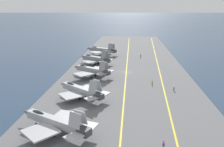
{
  "coord_description": "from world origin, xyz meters",
  "views": [
    {
      "loc": [
        -84.16,
        -1.51,
        23.52
      ],
      "look_at": [
        -11.25,
        4.38,
        2.9
      ],
      "focal_mm": 38.0,
      "sensor_mm": 36.0,
      "label": 1
    }
  ],
  "objects_px": {
    "parked_jet_nearest": "(55,122)",
    "parked_jet_second": "(81,90)",
    "crew_purple_vest": "(164,145)",
    "crew_yellow_vest": "(152,81)",
    "crew_white_vest": "(174,87)",
    "parked_jet_third": "(91,70)",
    "crew_brown_vest": "(141,56)",
    "parked_jet_fourth": "(95,59)",
    "parked_jet_fifth": "(101,50)"
  },
  "relations": [
    {
      "from": "parked_jet_second",
      "to": "parked_jet_third",
      "type": "bearing_deg",
      "value": 1.09
    },
    {
      "from": "crew_white_vest",
      "to": "parked_jet_fourth",
      "type": "bearing_deg",
      "value": 42.14
    },
    {
      "from": "crew_yellow_vest",
      "to": "parked_jet_fifth",
      "type": "bearing_deg",
      "value": 25.47
    },
    {
      "from": "parked_jet_fifth",
      "to": "crew_white_vest",
      "type": "relative_size",
      "value": 9.34
    },
    {
      "from": "parked_jet_third",
      "to": "crew_white_vest",
      "type": "xyz_separation_m",
      "value": [
        -11.74,
        -25.75,
        -1.44
      ]
    },
    {
      "from": "parked_jet_third",
      "to": "crew_brown_vest",
      "type": "relative_size",
      "value": 8.67
    },
    {
      "from": "crew_brown_vest",
      "to": "crew_white_vest",
      "type": "distance_m",
      "value": 45.87
    },
    {
      "from": "parked_jet_fifth",
      "to": "parked_jet_nearest",
      "type": "bearing_deg",
      "value": -179.55
    },
    {
      "from": "parked_jet_fourth",
      "to": "parked_jet_second",
      "type": "bearing_deg",
      "value": -177.02
    },
    {
      "from": "parked_jet_nearest",
      "to": "crew_yellow_vest",
      "type": "height_order",
      "value": "parked_jet_nearest"
    },
    {
      "from": "parked_jet_fourth",
      "to": "crew_yellow_vest",
      "type": "relative_size",
      "value": 8.33
    },
    {
      "from": "crew_yellow_vest",
      "to": "crew_brown_vest",
      "type": "relative_size",
      "value": 1.02
    },
    {
      "from": "parked_jet_second",
      "to": "parked_jet_nearest",
      "type": "bearing_deg",
      "value": 176.35
    },
    {
      "from": "crew_white_vest",
      "to": "parked_jet_third",
      "type": "bearing_deg",
      "value": 65.5
    },
    {
      "from": "parked_jet_nearest",
      "to": "parked_jet_fifth",
      "type": "relative_size",
      "value": 1.0
    },
    {
      "from": "parked_jet_third",
      "to": "crew_white_vest",
      "type": "distance_m",
      "value": 28.34
    },
    {
      "from": "parked_jet_second",
      "to": "crew_brown_vest",
      "type": "relative_size",
      "value": 8.73
    },
    {
      "from": "parked_jet_nearest",
      "to": "parked_jet_fourth",
      "type": "bearing_deg",
      "value": 0.84
    },
    {
      "from": "parked_jet_fourth",
      "to": "parked_jet_fifth",
      "type": "xyz_separation_m",
      "value": [
        19.6,
        -0.23,
        0.3
      ]
    },
    {
      "from": "crew_yellow_vest",
      "to": "crew_white_vest",
      "type": "relative_size",
      "value": 0.99
    },
    {
      "from": "crew_white_vest",
      "to": "crew_purple_vest",
      "type": "bearing_deg",
      "value": 167.29
    },
    {
      "from": "parked_jet_third",
      "to": "crew_yellow_vest",
      "type": "height_order",
      "value": "parked_jet_third"
    },
    {
      "from": "parked_jet_third",
      "to": "crew_yellow_vest",
      "type": "relative_size",
      "value": 8.54
    },
    {
      "from": "parked_jet_fourth",
      "to": "crew_brown_vest",
      "type": "height_order",
      "value": "parked_jet_fourth"
    },
    {
      "from": "parked_jet_fourth",
      "to": "crew_yellow_vest",
      "type": "distance_m",
      "value": 33.27
    },
    {
      "from": "crew_brown_vest",
      "to": "parked_jet_second",
      "type": "bearing_deg",
      "value": 161.75
    },
    {
      "from": "parked_jet_third",
      "to": "parked_jet_fifth",
      "type": "relative_size",
      "value": 0.91
    },
    {
      "from": "parked_jet_second",
      "to": "crew_white_vest",
      "type": "height_order",
      "value": "parked_jet_second"
    },
    {
      "from": "parked_jet_nearest",
      "to": "crew_brown_vest",
      "type": "height_order",
      "value": "parked_jet_nearest"
    },
    {
      "from": "crew_brown_vest",
      "to": "parked_jet_fourth",
      "type": "bearing_deg",
      "value": 127.49
    },
    {
      "from": "crew_yellow_vest",
      "to": "crew_white_vest",
      "type": "height_order",
      "value": "crew_white_vest"
    },
    {
      "from": "crew_purple_vest",
      "to": "crew_brown_vest",
      "type": "bearing_deg",
      "value": 0.85
    },
    {
      "from": "parked_jet_fifth",
      "to": "crew_purple_vest",
      "type": "relative_size",
      "value": 9.77
    },
    {
      "from": "parked_jet_nearest",
      "to": "crew_brown_vest",
      "type": "distance_m",
      "value": 73.56
    },
    {
      "from": "crew_yellow_vest",
      "to": "crew_white_vest",
      "type": "distance_m",
      "value": 7.61
    },
    {
      "from": "parked_jet_nearest",
      "to": "crew_purple_vest",
      "type": "bearing_deg",
      "value": -101.41
    },
    {
      "from": "crew_brown_vest",
      "to": "parked_jet_third",
      "type": "bearing_deg",
      "value": 151.88
    },
    {
      "from": "crew_yellow_vest",
      "to": "parked_jet_second",
      "type": "bearing_deg",
      "value": 123.27
    },
    {
      "from": "parked_jet_second",
      "to": "crew_purple_vest",
      "type": "height_order",
      "value": "parked_jet_second"
    },
    {
      "from": "parked_jet_fifth",
      "to": "crew_white_vest",
      "type": "distance_m",
      "value": 56.76
    },
    {
      "from": "parked_jet_nearest",
      "to": "crew_brown_vest",
      "type": "relative_size",
      "value": 9.59
    },
    {
      "from": "parked_jet_fifth",
      "to": "crew_white_vest",
      "type": "height_order",
      "value": "parked_jet_fifth"
    },
    {
      "from": "parked_jet_second",
      "to": "parked_jet_fourth",
      "type": "bearing_deg",
      "value": 2.98
    },
    {
      "from": "parked_jet_nearest",
      "to": "parked_jet_second",
      "type": "distance_m",
      "value": 18.1
    },
    {
      "from": "parked_jet_fourth",
      "to": "crew_white_vest",
      "type": "relative_size",
      "value": 8.26
    },
    {
      "from": "parked_jet_second",
      "to": "crew_yellow_vest",
      "type": "bearing_deg",
      "value": -56.73
    },
    {
      "from": "parked_jet_third",
      "to": "parked_jet_fourth",
      "type": "bearing_deg",
      "value": 4.96
    },
    {
      "from": "parked_jet_third",
      "to": "crew_brown_vest",
      "type": "height_order",
      "value": "parked_jet_third"
    },
    {
      "from": "parked_jet_nearest",
      "to": "parked_jet_fifth",
      "type": "distance_m",
      "value": 75.8
    },
    {
      "from": "crew_purple_vest",
      "to": "parked_jet_second",
      "type": "bearing_deg",
      "value": 40.18
    }
  ]
}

